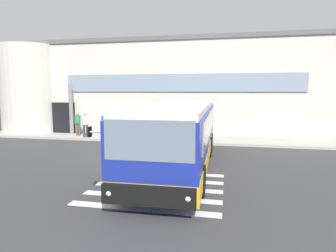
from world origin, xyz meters
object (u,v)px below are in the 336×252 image
(passenger_near_column, at_px, (78,122))
(bus_main_foreground, at_px, (179,136))
(passenger_by_doorway, at_px, (85,123))
(entry_support_column, at_px, (71,109))
(passenger_at_curb_edge, at_px, (105,123))

(passenger_near_column, bearing_deg, bus_main_foreground, -36.99)
(passenger_by_doorway, bearing_deg, entry_support_column, 146.52)
(entry_support_column, xyz_separation_m, passenger_by_doorway, (1.65, -1.09, -0.86))
(entry_support_column, xyz_separation_m, passenger_at_curb_edge, (2.83, -0.54, -0.86))
(entry_support_column, height_order, bus_main_foreground, entry_support_column)
(entry_support_column, distance_m, passenger_at_curb_edge, 3.01)
(entry_support_column, height_order, passenger_near_column, entry_support_column)
(passenger_by_doorway, xyz_separation_m, passenger_at_curb_edge, (1.18, 0.55, 0.00))
(passenger_by_doorway, bearing_deg, passenger_at_curb_edge, 25.01)
(passenger_at_curb_edge, bearing_deg, bus_main_foreground, -45.06)
(entry_support_column, relative_size, bus_main_foreground, 0.33)
(entry_support_column, distance_m, bus_main_foreground, 11.21)
(bus_main_foreground, xyz_separation_m, passenger_by_doorway, (-7.32, 5.60, -0.25))
(bus_main_foreground, relative_size, passenger_at_curb_edge, 6.42)
(entry_support_column, distance_m, passenger_near_column, 1.29)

